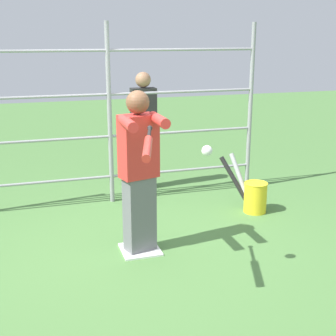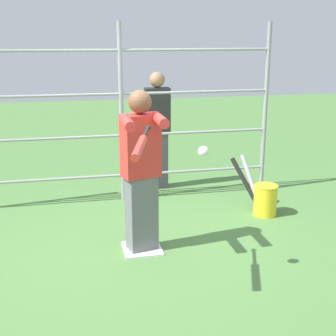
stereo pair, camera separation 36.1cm
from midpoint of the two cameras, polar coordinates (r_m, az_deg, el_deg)
ground_plane at (r=5.05m, az=-1.08°, el=-9.93°), size 24.00×24.00×0.00m
home_plate at (r=5.05m, az=-1.08°, el=-9.83°), size 0.40×0.40×0.02m
fence_backstop at (r=6.21m, az=-4.04°, el=6.46°), size 4.12×0.06×2.37m
batter at (r=4.71m, az=-1.10°, el=0.03°), size 0.42×0.65×1.69m
baseball_bat_swinging at (r=3.71m, az=-0.58°, el=2.79°), size 0.29×0.81×0.13m
softball_in_flight at (r=4.05m, az=6.91°, el=1.98°), size 0.10×0.10×0.10m
bat_bucket at (r=6.07m, az=13.20°, el=-3.54°), size 0.51×0.59×0.72m
bystander_behind_fence at (r=6.78m, az=0.24°, el=4.76°), size 0.35×0.22×1.71m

